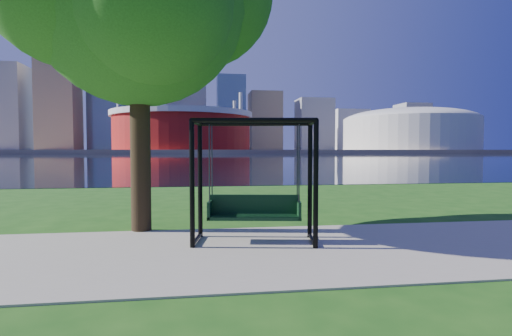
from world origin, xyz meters
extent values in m
plane|color=#1E5114|center=(0.00, 0.00, 0.00)|extent=(900.00, 900.00, 0.00)
cube|color=#9E937F|center=(0.00, -0.50, 0.01)|extent=(120.00, 4.00, 0.03)
cube|color=black|center=(0.00, 102.00, 0.01)|extent=(900.00, 180.00, 0.02)
cube|color=#937F60|center=(0.00, 306.00, 1.00)|extent=(900.00, 228.00, 2.00)
cylinder|color=maroon|center=(-10.00, 235.00, 13.00)|extent=(80.00, 80.00, 22.00)
cylinder|color=silver|center=(-10.00, 235.00, 22.50)|extent=(83.00, 83.00, 3.00)
cylinder|color=silver|center=(22.91, 254.00, 18.00)|extent=(2.00, 2.00, 32.00)
cylinder|color=silver|center=(-42.91, 254.00, 18.00)|extent=(2.00, 2.00, 32.00)
cylinder|color=silver|center=(-42.91, 216.00, 18.00)|extent=(2.00, 2.00, 32.00)
cylinder|color=silver|center=(22.91, 216.00, 18.00)|extent=(2.00, 2.00, 32.00)
cylinder|color=beige|center=(135.00, 235.00, 12.00)|extent=(84.00, 84.00, 20.00)
ellipsoid|color=beige|center=(135.00, 235.00, 21.00)|extent=(84.00, 84.00, 15.12)
cube|color=gray|center=(-140.00, 310.00, 33.00)|extent=(28.00, 28.00, 62.00)
cube|color=#998466|center=(-100.00, 300.00, 46.00)|extent=(26.00, 26.00, 88.00)
cube|color=slate|center=(-70.00, 325.00, 49.50)|extent=(30.00, 24.00, 95.00)
cube|color=gray|center=(-40.00, 305.00, 38.00)|extent=(24.00, 24.00, 72.00)
cube|color=silver|center=(-10.00, 335.00, 42.00)|extent=(32.00, 28.00, 80.00)
cube|color=slate|center=(25.00, 310.00, 31.00)|extent=(22.00, 22.00, 58.00)
cube|color=#998466|center=(55.00, 325.00, 26.00)|extent=(26.00, 26.00, 48.00)
cube|color=gray|center=(95.00, 315.00, 23.00)|extent=(28.00, 24.00, 42.00)
cube|color=silver|center=(135.00, 340.00, 20.00)|extent=(30.00, 26.00, 36.00)
cube|color=gray|center=(185.00, 320.00, 22.00)|extent=(24.00, 24.00, 40.00)
cube|color=#998466|center=(225.00, 335.00, 18.00)|extent=(26.00, 26.00, 32.00)
sphere|color=#998466|center=(-100.00, 300.00, 93.50)|extent=(10.00, 10.00, 10.00)
cylinder|color=black|center=(-1.17, -0.14, 1.14)|extent=(0.10, 0.10, 2.27)
cylinder|color=black|center=(0.97, -0.49, 1.14)|extent=(0.10, 0.10, 2.27)
cylinder|color=black|center=(-1.03, 0.74, 1.14)|extent=(0.10, 0.10, 2.27)
cylinder|color=black|center=(1.12, 0.38, 1.14)|extent=(0.10, 0.10, 2.27)
cylinder|color=black|center=(-0.10, -0.32, 2.27)|extent=(2.16, 0.44, 0.09)
cylinder|color=black|center=(0.05, 0.56, 2.27)|extent=(2.16, 0.44, 0.09)
cylinder|color=black|center=(-1.10, 0.30, 2.27)|extent=(0.23, 0.89, 0.09)
cylinder|color=black|center=(-1.10, 0.30, 0.08)|extent=(0.22, 0.89, 0.07)
cylinder|color=black|center=(1.05, -0.06, 2.27)|extent=(0.23, 0.89, 0.09)
cylinder|color=black|center=(1.05, -0.06, 0.08)|extent=(0.22, 0.89, 0.07)
cube|color=black|center=(-0.03, 0.12, 0.49)|extent=(1.78, 0.72, 0.06)
cube|color=black|center=(0.01, 0.31, 0.71)|extent=(1.71, 0.33, 0.38)
cube|color=black|center=(-0.85, 0.26, 0.63)|extent=(0.12, 0.45, 0.34)
cube|color=black|center=(0.80, -0.01, 0.63)|extent=(0.12, 0.45, 0.34)
cylinder|color=#313136|center=(-0.86, 0.08, 1.51)|extent=(0.03, 0.03, 1.43)
cylinder|color=#313136|center=(0.75, -0.19, 1.51)|extent=(0.03, 0.03, 1.43)
cylinder|color=#313136|center=(-0.80, 0.44, 1.51)|extent=(0.03, 0.03, 1.43)
cylinder|color=#313136|center=(0.81, 0.17, 1.51)|extent=(0.03, 0.03, 1.43)
cylinder|color=black|center=(-2.28, 1.57, 2.11)|extent=(0.42, 0.42, 4.22)
sphere|color=#275D1B|center=(-1.90, 0.52, 4.51)|extent=(3.07, 3.07, 3.07)
camera|label=1|loc=(-1.07, -7.22, 1.75)|focal=28.00mm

